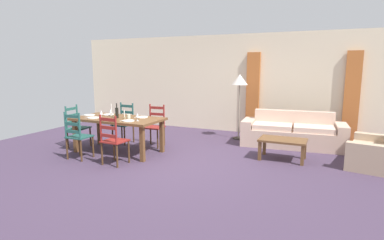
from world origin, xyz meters
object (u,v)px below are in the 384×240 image
object	(u,v)px
dining_chair_near_left	(78,136)
dining_chair_far_right	(155,126)
wine_glass_near_right	(137,116)
armchair_upholstered	(378,154)
wine_glass_near_left	(101,113)
couch	(293,134)
standing_lamp	(240,84)
dining_chair_far_left	(124,123)
dining_table	(118,122)
dining_chair_near_right	(113,140)
wine_bottle	(117,113)
coffee_table	(283,142)
coffee_cup_primary	(129,116)
wine_glass_far_left	(111,111)
dining_chair_head_west	(77,127)

from	to	relation	value
dining_chair_near_left	dining_chair_far_right	world-z (taller)	same
wine_glass_near_right	armchair_upholstered	world-z (taller)	wine_glass_near_right
dining_chair_near_left	wine_glass_near_left	bearing A→B (deg)	80.53
wine_glass_near_right	couch	size ratio (longest dim) A/B	0.07
armchair_upholstered	standing_lamp	xyz separation A→B (m)	(-2.97, 1.16, 1.16)
wine_glass_near_right	dining_chair_far_left	bearing A→B (deg)	137.84
wine_glass_near_left	wine_glass_near_right	distance (m)	0.92
dining_table	wine_glass_near_left	xyz separation A→B (m)	(-0.32, -0.15, 0.20)
dining_chair_far_right	wine_glass_near_right	world-z (taller)	dining_chair_far_right
dining_chair_near_right	wine_glass_near_left	world-z (taller)	dining_chair_near_right
wine_bottle	dining_chair_near_left	bearing A→B (deg)	-119.66
dining_chair_far_left	wine_glass_near_left	bearing A→B (deg)	-84.08
couch	armchair_upholstered	world-z (taller)	couch
wine_glass_near_left	coffee_table	bearing A→B (deg)	15.73
dining_chair_near_left	wine_glass_near_left	xyz separation A→B (m)	(0.10, 0.61, 0.38)
dining_table	standing_lamp	world-z (taller)	standing_lamp
wine_bottle	wine_glass_near_right	world-z (taller)	wine_bottle
dining_chair_near_left	dining_table	bearing A→B (deg)	61.13
coffee_table	standing_lamp	bearing A→B (deg)	132.83
dining_chair_near_left	coffee_cup_primary	distance (m)	1.08
coffee_table	coffee_cup_primary	bearing A→B (deg)	-164.51
dining_chair_near_right	coffee_cup_primary	world-z (taller)	dining_chair_near_right
dining_table	standing_lamp	distance (m)	3.12
wine_bottle	wine_glass_far_left	bearing A→B (deg)	150.01
dining_chair_near_left	wine_bottle	bearing A→B (deg)	60.34
wine_bottle	dining_table	bearing A→B (deg)	87.82
couch	wine_glass_near_right	bearing A→B (deg)	-140.85
wine_glass_far_left	armchair_upholstered	world-z (taller)	wine_glass_far_left
dining_chair_far_right	armchair_upholstered	xyz separation A→B (m)	(4.54, 0.32, -0.23)
coffee_cup_primary	armchair_upholstered	size ratio (longest dim) A/B	0.07
dining_chair_near_right	wine_bottle	world-z (taller)	wine_bottle
wine_bottle	wine_glass_near_right	distance (m)	0.61
dining_chair_near_right	dining_chair_head_west	distance (m)	1.75
dining_chair_far_left	dining_chair_head_west	distance (m)	1.09
dining_chair_head_west	coffee_table	distance (m)	4.54
wine_glass_near_right	standing_lamp	world-z (taller)	standing_lamp
dining_chair_head_west	wine_bottle	size ratio (longest dim) A/B	3.04
dining_chair_far_left	coffee_cup_primary	xyz separation A→B (m)	(0.67, -0.73, 0.32)
wine_glass_near_left	couch	size ratio (longest dim) A/B	0.07
wine_bottle	coffee_table	xyz separation A→B (m)	(3.31, 0.90, -0.51)
dining_chair_head_west	coffee_table	world-z (taller)	dining_chair_head_west
dining_chair_far_left	wine_glass_near_right	xyz separation A→B (m)	(1.01, -0.92, 0.38)
wine_glass_far_left	coffee_table	xyz separation A→B (m)	(3.60, 0.73, -0.51)
dining_chair_near_right	dining_chair_far_left	size ratio (longest dim) A/B	1.00
wine_bottle	coffee_cup_primary	distance (m)	0.28
dining_chair_far_right	wine_glass_far_left	world-z (taller)	dining_chair_far_right
coffee_table	dining_chair_near_left	bearing A→B (deg)	-156.36
coffee_cup_primary	wine_glass_far_left	bearing A→B (deg)	168.17
dining_chair_far_right	coffee_cup_primary	world-z (taller)	dining_chair_far_right
wine_glass_near_right	standing_lamp	distance (m)	2.86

